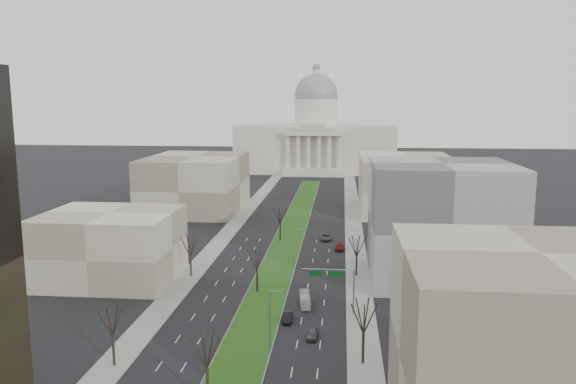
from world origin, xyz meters
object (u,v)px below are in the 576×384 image
Objects in this scene: car_grey_near at (313,334)px; car_grey_far at (326,237)px; car_black at (287,317)px; car_red at (339,247)px; box_van at (305,299)px.

car_grey_near is 0.70× the size of car_grey_far.
car_grey_far is at bearing 82.81° from car_black.
car_black is at bearing 130.16° from car_grey_near.
car_grey_far is (-3.53, 9.71, 0.05)m from car_red.
car_grey_far is (4.77, 55.77, 0.05)m from car_black.
car_black is 0.88× the size of car_red.
car_black is 55.97m from car_grey_far.
box_van reaches higher than car_grey_near.
car_red is (8.30, 46.06, 0.00)m from car_black.
car_black is at bearing -113.43° from box_van.
car_grey_far is 48.00m from box_van.
car_red is 0.69× the size of box_van.
car_grey_far reaches higher than car_red.
car_red is 38.69m from box_van.
car_red is at bearing 77.49° from car_black.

